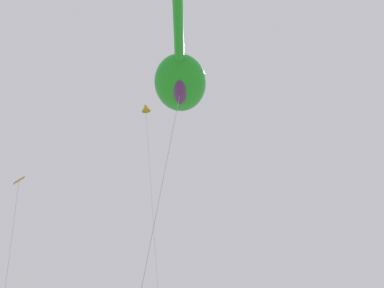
# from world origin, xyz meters

# --- Properties ---
(big_show_kite) EXTENTS (9.12, 9.69, 17.50)m
(big_show_kite) POSITION_xyz_m (3.82, 10.42, 16.79)
(big_show_kite) COLOR green
(big_show_kite) RESTS_ON ground
(small_kite_diamond_red) EXTENTS (1.09, 1.34, 11.26)m
(small_kite_diamond_red) POSITION_xyz_m (-1.39, 16.65, 10.01)
(small_kite_diamond_red) COLOR orange
(small_kite_diamond_red) RESTS_ON ground
(small_kite_delta_white) EXTENTS (3.93, 0.77, 22.12)m
(small_kite_delta_white) POSITION_xyz_m (7.79, 19.21, 21.55)
(small_kite_delta_white) COLOR orange
(small_kite_delta_white) RESTS_ON ground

